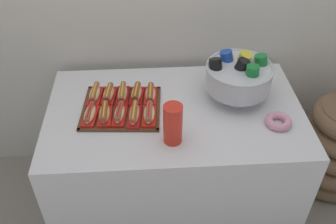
# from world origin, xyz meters

# --- Properties ---
(ground_plane) EXTENTS (10.00, 10.00, 0.00)m
(ground_plane) POSITION_xyz_m (0.00, 0.00, 0.00)
(ground_plane) COLOR gray
(buffet_table) EXTENTS (1.35, 0.81, 0.76)m
(buffet_table) POSITION_xyz_m (0.00, 0.00, 0.40)
(buffet_table) COLOR silver
(buffet_table) RESTS_ON ground_plane
(floor_vase) EXTENTS (0.51, 0.51, 1.13)m
(floor_vase) POSITION_xyz_m (1.05, 0.11, 0.30)
(floor_vase) COLOR brown
(floor_vase) RESTS_ON ground_plane
(serving_tray) EXTENTS (0.43, 0.39, 0.01)m
(serving_tray) POSITION_xyz_m (-0.28, 0.02, 0.77)
(serving_tray) COLOR #56331E
(serving_tray) RESTS_ON buffet_table
(hot_dog_0) EXTENTS (0.08, 0.17, 0.06)m
(hot_dog_0) POSITION_xyz_m (-0.44, -0.05, 0.80)
(hot_dog_0) COLOR red
(hot_dog_0) RESTS_ON serving_tray
(hot_dog_1) EXTENTS (0.07, 0.16, 0.06)m
(hot_dog_1) POSITION_xyz_m (-0.36, -0.05, 0.80)
(hot_dog_1) COLOR red
(hot_dog_1) RESTS_ON serving_tray
(hot_dog_2) EXTENTS (0.08, 0.16, 0.06)m
(hot_dog_2) POSITION_xyz_m (-0.29, -0.06, 0.80)
(hot_dog_2) COLOR red
(hot_dog_2) RESTS_ON serving_tray
(hot_dog_3) EXTENTS (0.08, 0.19, 0.06)m
(hot_dog_3) POSITION_xyz_m (-0.21, -0.06, 0.80)
(hot_dog_3) COLOR red
(hot_dog_3) RESTS_ON serving_tray
(hot_dog_4) EXTENTS (0.08, 0.17, 0.06)m
(hot_dog_4) POSITION_xyz_m (-0.14, -0.07, 0.80)
(hot_dog_4) COLOR red
(hot_dog_4) RESTS_ON serving_tray
(hot_dog_5) EXTENTS (0.08, 0.17, 0.06)m
(hot_dog_5) POSITION_xyz_m (-0.42, 0.12, 0.80)
(hot_dog_5) COLOR red
(hot_dog_5) RESTS_ON serving_tray
(hot_dog_6) EXTENTS (0.09, 0.16, 0.06)m
(hot_dog_6) POSITION_xyz_m (-0.35, 0.11, 0.80)
(hot_dog_6) COLOR red
(hot_dog_6) RESTS_ON serving_tray
(hot_dog_7) EXTENTS (0.07, 0.18, 0.06)m
(hot_dog_7) POSITION_xyz_m (-0.27, 0.11, 0.80)
(hot_dog_7) COLOR #B21414
(hot_dog_7) RESTS_ON serving_tray
(hot_dog_8) EXTENTS (0.09, 0.17, 0.07)m
(hot_dog_8) POSITION_xyz_m (-0.20, 0.10, 0.80)
(hot_dog_8) COLOR #B21414
(hot_dog_8) RESTS_ON serving_tray
(hot_dog_9) EXTENTS (0.08, 0.16, 0.06)m
(hot_dog_9) POSITION_xyz_m (-0.13, 0.10, 0.80)
(hot_dog_9) COLOR red
(hot_dog_9) RESTS_ON serving_tray
(punch_bowl) EXTENTS (0.35, 0.35, 0.25)m
(punch_bowl) POSITION_xyz_m (0.34, 0.09, 0.91)
(punch_bowl) COLOR silver
(punch_bowl) RESTS_ON buffet_table
(cup_stack) EXTENTS (0.09, 0.09, 0.21)m
(cup_stack) POSITION_xyz_m (-0.03, -0.23, 0.87)
(cup_stack) COLOR red
(cup_stack) RESTS_ON buffet_table
(donut) EXTENTS (0.13, 0.13, 0.04)m
(donut) POSITION_xyz_m (0.51, -0.15, 0.78)
(donut) COLOR pink
(donut) RESTS_ON buffet_table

